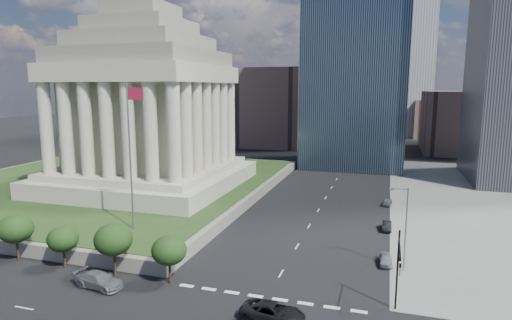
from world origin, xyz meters
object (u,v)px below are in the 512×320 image
at_px(parked_sedan_near, 386,259).
at_px(street_lamp_north, 404,224).
at_px(flagpole, 131,149).
at_px(suv_grey, 99,280).
at_px(pickup_truck, 273,312).
at_px(parked_sedan_far, 387,202).
at_px(traffic_signal_ne, 398,265).
at_px(parked_sedan_mid, 387,226).
at_px(war_memorial, 145,86).

bearing_deg(parked_sedan_near, street_lamp_north, -38.98).
bearing_deg(flagpole, suv_grey, -72.98).
distance_m(flagpole, pickup_truck, 30.02).
xyz_separation_m(pickup_truck, suv_grey, (-19.53, 0.88, -0.01)).
xyz_separation_m(parked_sedan_near, parked_sedan_far, (0.00, 27.70, -0.03)).
distance_m(street_lamp_north, parked_sedan_near, 5.51).
xyz_separation_m(traffic_signal_ne, suv_grey, (-30.31, -2.81, -4.43)).
distance_m(flagpole, parked_sedan_mid, 38.87).
bearing_deg(parked_sedan_near, war_memorial, 151.90).
xyz_separation_m(traffic_signal_ne, parked_sedan_near, (-1.00, 12.65, -4.61)).
xyz_separation_m(war_memorial, parked_sedan_far, (45.50, 6.04, -20.79)).
relative_size(flagpole, suv_grey, 3.55).
distance_m(parked_sedan_mid, parked_sedan_far, 14.42).
bearing_deg(parked_sedan_mid, parked_sedan_far, 88.75).
distance_m(pickup_truck, parked_sedan_mid, 31.19).
bearing_deg(traffic_signal_ne, pickup_truck, -161.08).
relative_size(flagpole, traffic_signal_ne, 2.50).
bearing_deg(pickup_truck, traffic_signal_ne, -66.54).
distance_m(parked_sedan_near, parked_sedan_far, 27.70).
height_order(parked_sedan_mid, parked_sedan_far, parked_sedan_mid).
bearing_deg(suv_grey, flagpole, 25.30).
bearing_deg(pickup_truck, parked_sedan_mid, -13.73).
bearing_deg(street_lamp_north, flagpole, -178.37).
distance_m(street_lamp_north, suv_grey, 34.53).
distance_m(pickup_truck, parked_sedan_far, 45.12).
bearing_deg(parked_sedan_near, suv_grey, -154.84).
height_order(suv_grey, parked_sedan_far, suv_grey).
bearing_deg(suv_grey, traffic_signal_ne, -76.41).
height_order(war_memorial, flagpole, war_memorial).
distance_m(traffic_signal_ne, parked_sedan_far, 40.63).
height_order(pickup_truck, suv_grey, pickup_truck).
bearing_deg(parked_sedan_mid, war_memorial, 168.31).
height_order(war_memorial, traffic_signal_ne, war_memorial).
bearing_deg(parked_sedan_far, war_memorial, -165.60).
height_order(traffic_signal_ne, suv_grey, traffic_signal_ne).
height_order(war_memorial, parked_sedan_mid, war_memorial).
xyz_separation_m(traffic_signal_ne, parked_sedan_mid, (-1.00, 25.93, -4.62)).
relative_size(war_memorial, parked_sedan_near, 10.33).
relative_size(parked_sedan_near, parked_sedan_mid, 0.99).
xyz_separation_m(suv_grey, parked_sedan_mid, (29.31, 28.74, -0.19)).
bearing_deg(suv_grey, war_memorial, 31.84).
height_order(traffic_signal_ne, pickup_truck, traffic_signal_ne).
distance_m(traffic_signal_ne, parked_sedan_mid, 26.35).
xyz_separation_m(war_memorial, parked_sedan_near, (45.50, -21.66, -20.76)).
height_order(war_memorial, pickup_truck, war_memorial).
height_order(flagpole, traffic_signal_ne, flagpole).
bearing_deg(flagpole, pickup_truck, -30.73).
xyz_separation_m(war_memorial, flagpole, (12.17, -24.00, -8.29)).
bearing_deg(flagpole, parked_sedan_far, 42.03).
distance_m(flagpole, traffic_signal_ne, 36.69).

